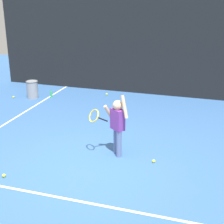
{
  "coord_description": "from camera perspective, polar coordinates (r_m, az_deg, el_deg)",
  "views": [
    {
      "loc": [
        2.21,
        -5.43,
        3.28
      ],
      "look_at": [
        0.2,
        0.95,
        0.85
      ],
      "focal_mm": 53.99,
      "sensor_mm": 36.0,
      "label": 1
    }
  ],
  "objects": [
    {
      "name": "fence_post_1",
      "position": [
        11.56,
        -2.38,
        11.83
      ],
      "size": [
        0.09,
        0.09,
        3.29
      ],
      "primitive_type": "cylinder",
      "color": "slate",
      "rests_on": "ground"
    },
    {
      "name": "court_line_baseline",
      "position": [
        5.87,
        -8.15,
        -14.26
      ],
      "size": [
        9.0,
        0.05,
        0.0
      ],
      "primitive_type": "cube",
      "color": "white",
      "rests_on": "ground"
    },
    {
      "name": "ball_hopper",
      "position": [
        11.09,
        -13.33,
        3.77
      ],
      "size": [
        0.38,
        0.38,
        0.56
      ],
      "color": "gray",
      "rests_on": "ground"
    },
    {
      "name": "tennis_ball_1",
      "position": [
        6.9,
        7.08,
        -8.26
      ],
      "size": [
        0.07,
        0.07,
        0.07
      ],
      "primitive_type": "sphere",
      "color": "#CCE033",
      "rests_on": "ground"
    },
    {
      "name": "fence_post_2",
      "position": [
        10.9,
        14.75,
        10.71
      ],
      "size": [
        0.09,
        0.09,
        3.29
      ],
      "primitive_type": "cylinder",
      "color": "slate",
      "rests_on": "ground"
    },
    {
      "name": "tennis_ball_5",
      "position": [
        6.68,
        -17.85,
        -10.2
      ],
      "size": [
        0.07,
        0.07,
        0.07
      ],
      "primitive_type": "sphere",
      "color": "#CCE033",
      "rests_on": "ground"
    },
    {
      "name": "fence_post_0",
      "position": [
        13.07,
        -16.66,
        11.99
      ],
      "size": [
        0.09,
        0.09,
        3.29
      ],
      "primitive_type": "cylinder",
      "color": "slate",
      "rests_on": "ground"
    },
    {
      "name": "tennis_ball_0",
      "position": [
        11.3,
        -16.35,
        2.45
      ],
      "size": [
        0.07,
        0.07,
        0.07
      ],
      "primitive_type": "sphere",
      "color": "#CCE033",
      "rests_on": "ground"
    },
    {
      "name": "ground_plane",
      "position": [
        6.72,
        -4.11,
        -9.32
      ],
      "size": [
        20.0,
        20.0,
        0.0
      ],
      "primitive_type": "plane",
      "color": "#335B93"
    },
    {
      "name": "water_bottle",
      "position": [
        11.04,
        -10.23,
        2.96
      ],
      "size": [
        0.07,
        0.07,
        0.22
      ],
      "primitive_type": "cylinder",
      "color": "green",
      "rests_on": "ground"
    },
    {
      "name": "tennis_player",
      "position": [
        6.88,
        0.78,
        -1.82
      ],
      "size": [
        0.89,
        0.51,
        1.35
      ],
      "rotation": [
        0.0,
        0.0,
        -0.64
      ],
      "color": "slate",
      "rests_on": "ground"
    },
    {
      "name": "back_fence_windscreen",
      "position": [
        11.06,
        5.87,
        10.98
      ],
      "size": [
        10.35,
        0.08,
        3.14
      ],
      "primitive_type": "cube",
      "color": "black",
      "rests_on": "ground"
    },
    {
      "name": "tennis_ball_2",
      "position": [
        11.14,
        -0.91,
        3.03
      ],
      "size": [
        0.07,
        0.07,
        0.07
      ],
      "primitive_type": "sphere",
      "color": "#CCE033",
      "rests_on": "ground"
    }
  ]
}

